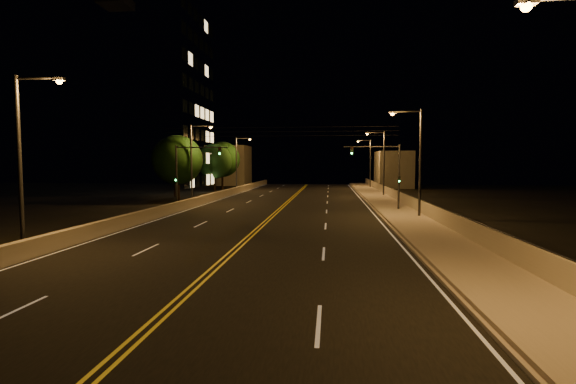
# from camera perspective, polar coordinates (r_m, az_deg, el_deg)

# --- Properties ---
(ground) EXTENTS (160.00, 160.00, 0.00)m
(ground) POSITION_cam_1_polar(r_m,az_deg,el_deg) (11.60, -20.19, -18.56)
(ground) COLOR black
(ground) RESTS_ON ground
(road) EXTENTS (18.00, 120.00, 0.02)m
(road) POSITION_cam_1_polar(r_m,az_deg,el_deg) (30.32, -3.39, -4.42)
(road) COLOR black
(road) RESTS_ON ground
(sidewalk) EXTENTS (3.60, 120.00, 0.30)m
(sidewalk) POSITION_cam_1_polar(r_m,az_deg,el_deg) (30.52, 17.12, -4.27)
(sidewalk) COLOR gray
(sidewalk) RESTS_ON ground
(curb) EXTENTS (0.14, 120.00, 0.15)m
(curb) POSITION_cam_1_polar(r_m,az_deg,el_deg) (30.21, 13.62, -4.43)
(curb) COLOR gray
(curb) RESTS_ON ground
(parapet_wall) EXTENTS (0.30, 120.00, 1.00)m
(parapet_wall) POSITION_cam_1_polar(r_m,az_deg,el_deg) (30.80, 20.15, -3.04)
(parapet_wall) COLOR #A79B8B
(parapet_wall) RESTS_ON sidewalk
(jersey_barrier) EXTENTS (0.45, 120.00, 0.91)m
(jersey_barrier) POSITION_cam_1_polar(r_m,az_deg,el_deg) (32.93, -19.21, -3.19)
(jersey_barrier) COLOR #A79B8B
(jersey_barrier) RESTS_ON ground
(distant_building_right) EXTENTS (6.00, 10.00, 6.66)m
(distant_building_right) POSITION_cam_1_polar(r_m,az_deg,el_deg) (80.07, 14.19, 3.01)
(distant_building_right) COLOR gray
(distant_building_right) RESTS_ON ground
(distant_building_left) EXTENTS (8.00, 8.00, 8.06)m
(distant_building_left) POSITION_cam_1_polar(r_m,az_deg,el_deg) (87.11, -8.07, 3.61)
(distant_building_left) COLOR gray
(distant_building_left) RESTS_ON ground
(parapet_rail) EXTENTS (0.06, 120.00, 0.06)m
(parapet_rail) POSITION_cam_1_polar(r_m,az_deg,el_deg) (30.74, 20.18, -2.06)
(parapet_rail) COLOR black
(parapet_rail) RESTS_ON parapet_wall
(lane_markings) EXTENTS (17.32, 116.00, 0.00)m
(lane_markings) POSITION_cam_1_polar(r_m,az_deg,el_deg) (30.24, -3.42, -4.42)
(lane_markings) COLOR silver
(lane_markings) RESTS_ON road
(streetlight_1) EXTENTS (2.55, 0.28, 8.60)m
(streetlight_1) POSITION_cam_1_polar(r_m,az_deg,el_deg) (34.14, 17.17, 4.74)
(streetlight_1) COLOR #2D2D33
(streetlight_1) RESTS_ON ground
(streetlight_2) EXTENTS (2.55, 0.28, 8.60)m
(streetlight_2) POSITION_cam_1_polar(r_m,az_deg,el_deg) (55.93, 12.70, 4.42)
(streetlight_2) COLOR #2D2D33
(streetlight_2) RESTS_ON ground
(streetlight_3) EXTENTS (2.55, 0.28, 8.60)m
(streetlight_3) POSITION_cam_1_polar(r_m,az_deg,el_deg) (74.17, 10.99, 4.28)
(streetlight_3) COLOR #2D2D33
(streetlight_3) RESTS_ON ground
(streetlight_4) EXTENTS (2.55, 0.28, 8.60)m
(streetlight_4) POSITION_cam_1_polar(r_m,az_deg,el_deg) (23.88, -32.33, 4.76)
(streetlight_4) COLOR #2D2D33
(streetlight_4) RESTS_ON ground
(streetlight_5) EXTENTS (2.55, 0.28, 8.60)m
(streetlight_5) POSITION_cam_1_polar(r_m,az_deg,el_deg) (46.40, -12.75, 4.54)
(streetlight_5) COLOR #2D2D33
(streetlight_5) RESTS_ON ground
(streetlight_6) EXTENTS (2.55, 0.28, 8.60)m
(streetlight_6) POSITION_cam_1_polar(r_m,az_deg,el_deg) (67.58, -6.82, 4.37)
(streetlight_6) COLOR #2D2D33
(streetlight_6) RESTS_ON ground
(traffic_signal_right) EXTENTS (5.11, 0.31, 6.13)m
(traffic_signal_right) POSITION_cam_1_polar(r_m,az_deg,el_deg) (38.84, 13.49, 3.03)
(traffic_signal_right) COLOR #2D2D33
(traffic_signal_right) RESTS_ON ground
(traffic_signal_left) EXTENTS (5.11, 0.31, 6.13)m
(traffic_signal_left) POSITION_cam_1_polar(r_m,az_deg,el_deg) (40.82, -13.71, 3.06)
(traffic_signal_left) COLOR #2D2D33
(traffic_signal_left) RESTS_ON ground
(overhead_wires) EXTENTS (22.00, 0.03, 0.83)m
(overhead_wires) POSITION_cam_1_polar(r_m,az_deg,el_deg) (39.52, -1.23, 8.26)
(overhead_wires) COLOR black
(building_tower) EXTENTS (24.00, 15.00, 27.71)m
(building_tower) POSITION_cam_1_polar(r_m,az_deg,el_deg) (65.64, -22.24, 11.39)
(building_tower) COLOR gray
(building_tower) RESTS_ON ground
(tree_0) EXTENTS (5.65, 5.65, 7.65)m
(tree_0) POSITION_cam_1_polar(r_m,az_deg,el_deg) (49.12, -14.86, 4.26)
(tree_0) COLOR black
(tree_0) RESTS_ON ground
(tree_1) EXTENTS (5.94, 5.94, 8.05)m
(tree_1) POSITION_cam_1_polar(r_m,az_deg,el_deg) (57.74, -15.24, 4.43)
(tree_1) COLOR black
(tree_1) RESTS_ON ground
(tree_2) EXTENTS (5.60, 5.60, 7.58)m
(tree_2) POSITION_cam_1_polar(r_m,az_deg,el_deg) (67.87, -10.02, 4.15)
(tree_2) COLOR black
(tree_2) RESTS_ON ground
(tree_3) EXTENTS (6.01, 6.01, 8.14)m
(tree_3) POSITION_cam_1_polar(r_m,az_deg,el_deg) (71.38, -8.99, 4.43)
(tree_3) COLOR black
(tree_3) RESTS_ON ground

